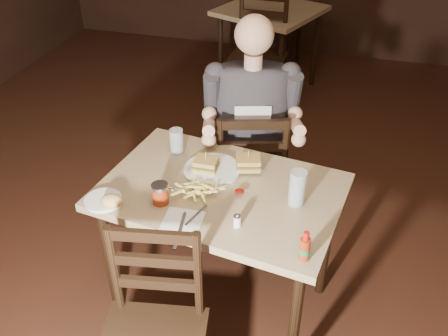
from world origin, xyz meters
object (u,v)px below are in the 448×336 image
(bg_table, at_px, (270,18))
(syrup_dispenser, at_px, (160,194))
(side_plate, at_px, (103,201))
(glass_right, at_px, (297,188))
(bg_chair_near, at_px, (256,61))
(dinner_plate, at_px, (212,171))
(main_table, at_px, (221,204))
(bg_chair_far, at_px, (280,20))
(diner, at_px, (252,104))
(glass_left, at_px, (177,141))
(hot_sauce, at_px, (305,246))
(chair_far, at_px, (249,172))

(bg_table, distance_m, syrup_dispenser, 2.83)
(side_plate, bearing_deg, glass_right, 15.22)
(side_plate, bearing_deg, bg_chair_near, 85.84)
(dinner_plate, bearing_deg, main_table, -56.36)
(bg_chair_far, relative_size, dinner_plate, 3.74)
(bg_chair_far, relative_size, diner, 1.08)
(dinner_plate, bearing_deg, glass_right, -16.85)
(glass_left, bearing_deg, glass_right, -21.13)
(diner, relative_size, glass_right, 5.51)
(bg_table, height_order, diner, diner)
(glass_right, xyz_separation_m, syrup_dispenser, (-0.57, -0.16, -0.03))
(hot_sauce, height_order, syrup_dispenser, hot_sauce)
(bg_chair_far, bearing_deg, diner, 96.39)
(bg_chair_far, height_order, dinner_plate, bg_chair_far)
(glass_right, relative_size, syrup_dispenser, 1.70)
(glass_left, bearing_deg, hot_sauce, -38.53)
(chair_far, xyz_separation_m, side_plate, (-0.47, -0.83, 0.32))
(bg_chair_near, bearing_deg, bg_table, 91.11)
(bg_chair_near, relative_size, glass_left, 7.93)
(dinner_plate, distance_m, hot_sauce, 0.68)
(main_table, relative_size, diner, 1.28)
(glass_left, bearing_deg, bg_chair_far, 90.04)
(diner, height_order, hot_sauce, diner)
(dinner_plate, distance_m, syrup_dispenser, 0.32)
(bg_table, xyz_separation_m, bg_chair_near, (0.00, -0.55, -0.18))
(glass_left, distance_m, hot_sauce, 0.92)
(main_table, bearing_deg, bg_chair_near, 98.08)
(chair_far, bearing_deg, bg_chair_far, -99.36)
(side_plate, bearing_deg, glass_left, 69.78)
(chair_far, xyz_separation_m, bg_chair_near, (-0.30, 1.51, 0.04))
(dinner_plate, relative_size, glass_right, 1.59)
(bg_chair_near, xyz_separation_m, side_plate, (-0.17, -2.34, 0.28))
(main_table, height_order, glass_left, glass_left)
(diner, bearing_deg, bg_chair_far, 80.80)
(bg_chair_near, height_order, diner, diner)
(chair_far, relative_size, side_plate, 5.70)
(bg_table, xyz_separation_m, hot_sauce, (0.72, -3.00, 0.16))
(bg_chair_far, xyz_separation_m, hot_sauce, (0.72, -3.55, 0.35))
(side_plate, bearing_deg, hot_sauce, -6.75)
(syrup_dispenser, xyz_separation_m, side_plate, (-0.24, -0.07, -0.04))
(dinner_plate, relative_size, glass_left, 2.08)
(chair_far, height_order, syrup_dispenser, chair_far)
(diner, relative_size, side_plate, 5.69)
(main_table, distance_m, glass_right, 0.39)
(chair_far, height_order, bg_chair_far, bg_chair_far)
(main_table, height_order, side_plate, side_plate)
(bg_table, bearing_deg, glass_right, -76.47)
(bg_table, distance_m, glass_left, 2.43)
(bg_chair_near, distance_m, hot_sauce, 2.58)
(bg_chair_far, bearing_deg, main_table, 95.00)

